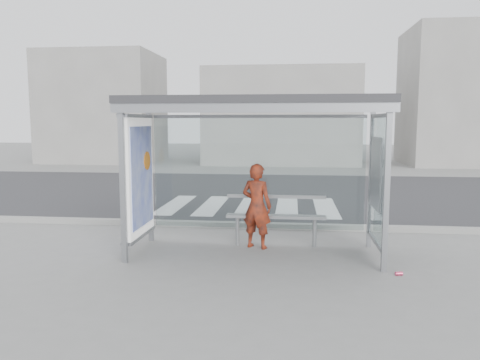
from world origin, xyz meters
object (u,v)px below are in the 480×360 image
(soda_can, at_px, (399,274))
(bench, at_px, (276,216))
(bus_shelter, at_px, (233,136))
(person, at_px, (257,206))

(soda_can, bearing_deg, bench, 141.87)
(bench, height_order, soda_can, bench)
(bus_shelter, bearing_deg, soda_can, -19.92)
(bus_shelter, distance_m, soda_can, 3.35)
(soda_can, bearing_deg, person, 149.34)
(bus_shelter, relative_size, soda_can, 40.24)
(person, distance_m, bench, 0.42)
(bus_shelter, height_order, soda_can, bus_shelter)
(bus_shelter, xyz_separation_m, person, (0.38, 0.36, -1.23))
(person, relative_size, bench, 0.85)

